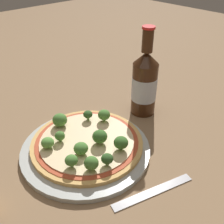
# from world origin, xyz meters

# --- Properties ---
(ground_plane) EXTENTS (3.00, 3.00, 0.00)m
(ground_plane) POSITION_xyz_m (0.00, 0.00, 0.00)
(ground_plane) COLOR #846647
(plate) EXTENTS (0.30, 0.30, 0.01)m
(plate) POSITION_xyz_m (-0.02, 0.00, 0.01)
(plate) COLOR #B2B7B2
(plate) RESTS_ON ground_plane
(pizza) EXTENTS (0.26, 0.26, 0.01)m
(pizza) POSITION_xyz_m (-0.02, 0.01, 0.02)
(pizza) COLOR tan
(pizza) RESTS_ON plate
(broccoli_floret_0) EXTENTS (0.03, 0.03, 0.03)m
(broccoli_floret_0) POSITION_xyz_m (-0.05, 0.09, 0.04)
(broccoli_floret_0) COLOR #6B8E51
(broccoli_floret_0) RESTS_ON pizza
(broccoli_floret_1) EXTENTS (0.03, 0.03, 0.03)m
(broccoli_floret_1) POSITION_xyz_m (0.07, -0.01, 0.04)
(broccoli_floret_1) COLOR #6B8E51
(broccoli_floret_1) RESTS_ON pizza
(broccoli_floret_2) EXTENTS (0.03, 0.03, 0.03)m
(broccoli_floret_2) POSITION_xyz_m (0.06, -0.04, 0.04)
(broccoli_floret_2) COLOR #6B8E51
(broccoli_floret_2) RESTS_ON pizza
(broccoli_floret_3) EXTENTS (0.03, 0.03, 0.03)m
(broccoli_floret_3) POSITION_xyz_m (0.01, 0.02, 0.04)
(broccoli_floret_3) COLOR #6B8E51
(broccoli_floret_3) RESTS_ON pizza
(broccoli_floret_4) EXTENTS (0.03, 0.03, 0.03)m
(broccoli_floret_4) POSITION_xyz_m (-0.06, -0.07, 0.04)
(broccoli_floret_4) COLOR #6B8E51
(broccoli_floret_4) RESTS_ON pizza
(broccoli_floret_5) EXTENTS (0.04, 0.04, 0.03)m
(broccoli_floret_5) POSITION_xyz_m (-0.11, -0.01, 0.04)
(broccoli_floret_5) COLOR #6B8E51
(broccoli_floret_5) RESTS_ON pizza
(broccoli_floret_6) EXTENTS (0.02, 0.02, 0.03)m
(broccoli_floret_6) POSITION_xyz_m (-0.08, 0.06, 0.04)
(broccoli_floret_6) COLOR #6B8E51
(broccoli_floret_6) RESTS_ON pizza
(broccoli_floret_7) EXTENTS (0.03, 0.03, 0.03)m
(broccoli_floret_7) POSITION_xyz_m (0.06, 0.04, 0.04)
(broccoli_floret_7) COLOR #6B8E51
(broccoli_floret_7) RESTS_ON pizza
(broccoli_floret_8) EXTENTS (0.03, 0.03, 0.03)m
(broccoli_floret_8) POSITION_xyz_m (0.03, -0.07, 0.04)
(broccoli_floret_8) COLOR #6B8E51
(broccoli_floret_8) RESTS_ON pizza
(broccoli_floret_9) EXTENTS (0.03, 0.03, 0.03)m
(broccoli_floret_9) POSITION_xyz_m (0.01, -0.03, 0.04)
(broccoli_floret_9) COLOR #6B8E51
(broccoli_floret_9) RESTS_ON pizza
(broccoli_floret_10) EXTENTS (0.02, 0.02, 0.03)m
(broccoli_floret_10) POSITION_xyz_m (-0.06, -0.04, 0.04)
(broccoli_floret_10) COLOR #6B8E51
(broccoli_floret_10) RESTS_ON pizza
(beer_bottle) EXTENTS (0.07, 0.07, 0.24)m
(beer_bottle) POSITION_xyz_m (-0.04, 0.22, 0.09)
(beer_bottle) COLOR #381E0F
(beer_bottle) RESTS_ON ground_plane
(fork) EXTENTS (0.07, 0.18, 0.00)m
(fork) POSITION_xyz_m (0.17, 0.02, 0.00)
(fork) COLOR #B2B2B7
(fork) RESTS_ON ground_plane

